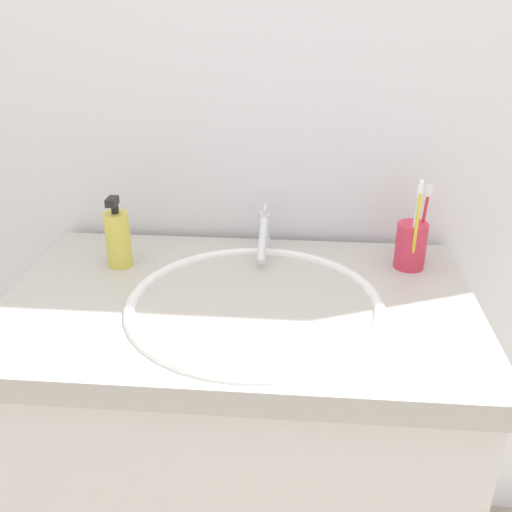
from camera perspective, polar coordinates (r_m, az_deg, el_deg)
tiled_wall_back at (r=1.35m, az=-0.21°, el=15.89°), size 2.13×0.04×2.40m
vanity_counter at (r=1.41m, az=-1.44°, el=-19.43°), size 0.93×0.58×0.86m
sink_basin at (r=1.14m, az=-0.13°, el=-6.39°), size 0.50×0.50×0.11m
faucet at (r=1.31m, az=0.77°, el=2.22°), size 0.02×0.16×0.10m
toothbrush_cup at (r=1.29m, az=15.02°, el=1.00°), size 0.07×0.07×0.10m
toothbrush_white at (r=1.25m, az=15.40°, el=3.23°), size 0.01×0.03×0.19m
toothbrush_yellow at (r=1.22m, az=15.59°, el=3.26°), size 0.02×0.05×0.21m
toothbrush_red at (r=1.28m, az=16.19°, el=3.45°), size 0.02×0.02×0.18m
soap_dispenser at (r=1.28m, az=-13.46°, el=1.75°), size 0.05×0.06×0.16m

